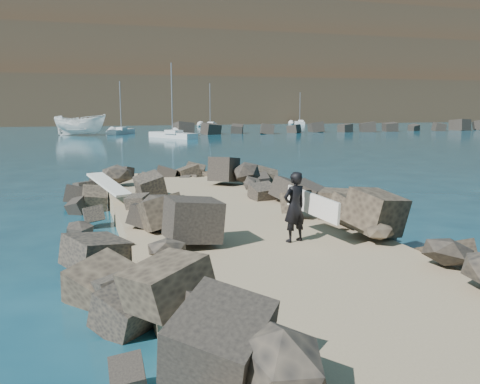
# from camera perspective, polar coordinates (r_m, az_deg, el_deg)

# --- Properties ---
(ground) EXTENTS (800.00, 800.00, 0.00)m
(ground) POSITION_cam_1_polar(r_m,az_deg,el_deg) (15.37, -1.12, -4.96)
(ground) COLOR #0F384C
(ground) RESTS_ON ground
(jetty) EXTENTS (6.00, 26.00, 0.60)m
(jetty) POSITION_cam_1_polar(r_m,az_deg,el_deg) (13.44, 1.28, -5.71)
(jetty) COLOR #8C7759
(jetty) RESTS_ON ground
(riprap_left) EXTENTS (2.60, 22.00, 1.00)m
(riprap_left) POSITION_cam_1_polar(r_m,az_deg,el_deg) (13.28, -11.42, -5.19)
(riprap_left) COLOR black
(riprap_left) RESTS_ON ground
(riprap_right) EXTENTS (2.60, 22.00, 1.00)m
(riprap_right) POSITION_cam_1_polar(r_m,az_deg,el_deg) (14.98, 11.25, -3.54)
(riprap_right) COLOR black
(riprap_right) RESTS_ON ground
(breakwater_secondary) EXTENTS (52.00, 4.00, 1.20)m
(breakwater_secondary) POSITION_cam_1_polar(r_m,az_deg,el_deg) (79.67, 12.18, 6.71)
(breakwater_secondary) COLOR black
(breakwater_secondary) RESTS_ON ground
(headland) EXTENTS (360.00, 140.00, 32.00)m
(headland) POSITION_cam_1_polar(r_m,az_deg,el_deg) (175.31, -13.02, 12.96)
(headland) COLOR #2D4919
(headland) RESTS_ON ground
(surfboard_resting) EXTENTS (1.38, 2.36, 0.08)m
(surfboard_resting) POSITION_cam_1_polar(r_m,az_deg,el_deg) (18.43, -13.81, 0.44)
(surfboard_resting) COLOR white
(surfboard_resting) RESTS_ON riprap_left
(boat_imported) EXTENTS (7.46, 5.52, 2.71)m
(boat_imported) POSITION_cam_1_polar(r_m,az_deg,el_deg) (71.42, -16.68, 6.87)
(boat_imported) COLOR white
(boat_imported) RESTS_ON ground
(surfer_with_board) EXTENTS (1.01, 2.03, 1.66)m
(surfer_with_board) POSITION_cam_1_polar(r_m,az_deg,el_deg) (12.52, 6.09, -1.55)
(surfer_with_board) COLOR black
(surfer_with_board) RESTS_ON jetty
(sailboat_c) EXTENTS (4.81, 7.25, 8.82)m
(sailboat_c) POSITION_cam_1_polar(r_m,az_deg,el_deg) (63.69, -7.19, 6.04)
(sailboat_c) COLOR silver
(sailboat_c) RESTS_ON ground
(sailboat_d) EXTENTS (3.82, 6.45, 7.80)m
(sailboat_d) POSITION_cam_1_polar(r_m,az_deg,el_deg) (95.91, -3.19, 7.13)
(sailboat_d) COLOR silver
(sailboat_d) RESTS_ON ground
(sailboat_b) EXTENTS (4.06, 5.64, 7.13)m
(sailboat_b) POSITION_cam_1_polar(r_m,az_deg,el_deg) (73.60, -12.54, 6.31)
(sailboat_b) COLOR silver
(sailboat_b) RESTS_ON ground
(sailboat_f) EXTENTS (2.33, 5.41, 6.56)m
(sailboat_f) POSITION_cam_1_polar(r_m,az_deg,el_deg) (109.00, 6.39, 7.33)
(sailboat_f) COLOR silver
(sailboat_f) RESTS_ON ground
(headland_buildings) EXTENTS (137.50, 30.50, 5.00)m
(headland_buildings) POSITION_cam_1_polar(r_m,az_deg,el_deg) (170.52, -10.62, 19.24)
(headland_buildings) COLOR white
(headland_buildings) RESTS_ON headland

